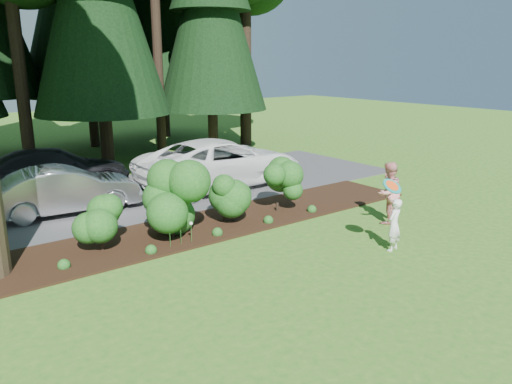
# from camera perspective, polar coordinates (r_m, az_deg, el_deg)

# --- Properties ---
(ground) EXTENTS (80.00, 80.00, 0.00)m
(ground) POSITION_cam_1_polar(r_m,az_deg,el_deg) (10.89, -0.88, -9.40)
(ground) COLOR #2B621C
(ground) RESTS_ON ground
(mulch_bed) EXTENTS (16.00, 2.50, 0.05)m
(mulch_bed) POSITION_cam_1_polar(r_m,az_deg,el_deg) (13.45, -9.20, -4.66)
(mulch_bed) COLOR black
(mulch_bed) RESTS_ON ground
(driveway) EXTENTS (22.00, 6.00, 0.03)m
(driveway) POSITION_cam_1_polar(r_m,az_deg,el_deg) (17.16, -16.00, -0.79)
(driveway) COLOR #38383A
(driveway) RESTS_ON ground
(shrub_row) EXTENTS (6.53, 1.60, 1.61)m
(shrub_row) POSITION_cam_1_polar(r_m,az_deg,el_deg) (13.48, -6.24, -1.01)
(shrub_row) COLOR #164A17
(shrub_row) RESTS_ON ground
(lily_cluster) EXTENTS (0.69, 0.09, 0.57)m
(lily_cluster) POSITION_cam_1_polar(r_m,az_deg,el_deg) (12.45, -8.63, -3.95)
(lily_cluster) COLOR #164A17
(lily_cluster) RESTS_ON ground
(car_silver_wagon) EXTENTS (4.38, 1.85, 1.41)m
(car_silver_wagon) POSITION_cam_1_polar(r_m,az_deg,el_deg) (15.86, -20.93, 0.22)
(car_silver_wagon) COLOR #B2B2B7
(car_silver_wagon) RESTS_ON driveway
(car_white_suv) EXTENTS (6.23, 2.96, 1.72)m
(car_white_suv) POSITION_cam_1_polar(r_m,az_deg,el_deg) (18.05, -4.00, 3.38)
(car_white_suv) COLOR white
(car_white_suv) RESTS_ON driveway
(car_dark_suv) EXTENTS (5.37, 3.02, 1.47)m
(car_dark_suv) POSITION_cam_1_polar(r_m,az_deg,el_deg) (18.78, -22.00, 2.38)
(car_dark_suv) COLOR black
(car_dark_suv) RESTS_ON driveway
(child) EXTENTS (0.53, 0.41, 1.29)m
(child) POSITION_cam_1_polar(r_m,az_deg,el_deg) (12.42, 15.50, -3.64)
(child) COLOR silver
(child) RESTS_ON ground
(adult) EXTENTS (0.92, 0.75, 1.75)m
(adult) POSITION_cam_1_polar(r_m,az_deg,el_deg) (14.42, 14.85, -0.10)
(adult) COLOR red
(adult) RESTS_ON ground
(frisbee) EXTENTS (0.46, 0.39, 0.28)m
(frisbee) POSITION_cam_1_polar(r_m,az_deg,el_deg) (11.85, 15.29, 0.66)
(frisbee) COLOR teal
(frisbee) RESTS_ON ground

